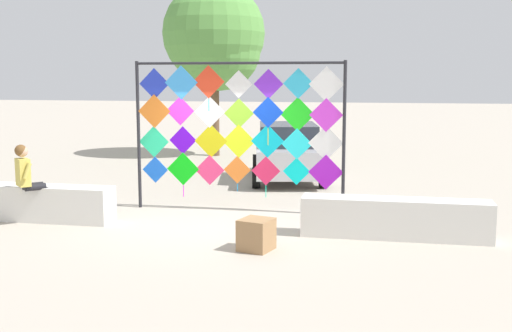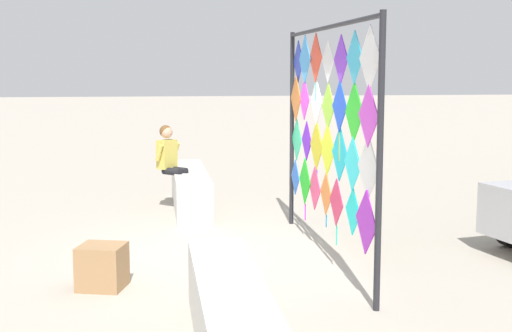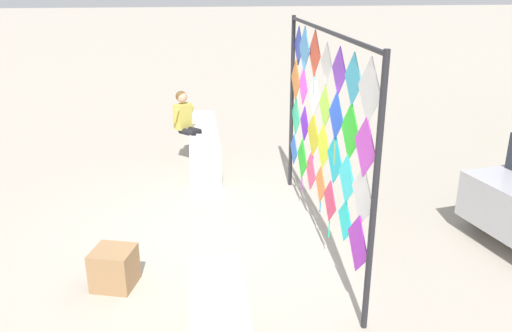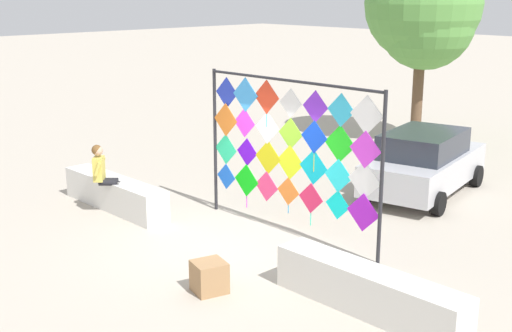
{
  "view_description": "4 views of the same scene",
  "coord_description": "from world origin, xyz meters",
  "views": [
    {
      "loc": [
        3.25,
        -11.34,
        2.79
      ],
      "look_at": [
        0.82,
        0.57,
        1.08
      ],
      "focal_mm": 44.33,
      "sensor_mm": 36.0,
      "label": 1
    },
    {
      "loc": [
        9.47,
        -0.93,
        2.52
      ],
      "look_at": [
        0.25,
        0.4,
        1.27
      ],
      "focal_mm": 49.96,
      "sensor_mm": 36.0,
      "label": 2
    },
    {
      "loc": [
        7.28,
        -0.44,
        3.79
      ],
      "look_at": [
        0.07,
        0.42,
        1.13
      ],
      "focal_mm": 36.89,
      "sensor_mm": 36.0,
      "label": 3
    },
    {
      "loc": [
        9.06,
        -8.04,
        4.77
      ],
      "look_at": [
        -0.19,
        0.9,
        1.39
      ],
      "focal_mm": 47.49,
      "sensor_mm": 36.0,
      "label": 4
    }
  ],
  "objects": [
    {
      "name": "seated_vendor",
      "position": [
        -3.32,
        -0.62,
        0.91
      ],
      "size": [
        0.72,
        0.73,
        1.54
      ],
      "color": "black",
      "rests_on": "ground"
    },
    {
      "name": "cardboard_box_large",
      "position": [
        1.26,
        -1.55,
        0.26
      ],
      "size": [
        0.61,
        0.62,
        0.51
      ],
      "primitive_type": "cube",
      "rotation": [
        0.0,
        0.0,
        -0.28
      ],
      "color": "#9E754C",
      "rests_on": "ground"
    },
    {
      "name": "ground",
      "position": [
        0.0,
        0.0,
        0.0
      ],
      "size": [
        120.0,
        120.0,
        0.0
      ],
      "primitive_type": "plane",
      "color": "#ADA393"
    },
    {
      "name": "kite_display_rack",
      "position": [
        0.31,
        1.34,
        1.87
      ],
      "size": [
        4.42,
        0.14,
        3.12
      ],
      "color": "#232328",
      "rests_on": "ground"
    },
    {
      "name": "plaza_ledge_left",
      "position": [
        -3.48,
        -0.29,
        0.35
      ],
      "size": [
        3.26,
        0.59,
        0.69
      ],
      "primitive_type": "cube",
      "color": "silver",
      "rests_on": "ground"
    }
  ]
}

